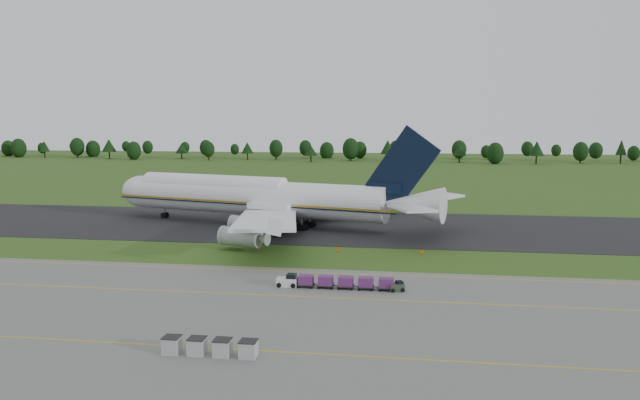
% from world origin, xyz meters
% --- Properties ---
extents(ground, '(600.00, 600.00, 0.00)m').
position_xyz_m(ground, '(0.00, 0.00, 0.00)').
color(ground, '#2D4E17').
rests_on(ground, ground).
extents(apron, '(300.00, 52.00, 0.06)m').
position_xyz_m(apron, '(0.00, -34.00, 0.03)').
color(apron, '#63635E').
rests_on(apron, ground).
extents(taxiway, '(300.00, 40.00, 0.08)m').
position_xyz_m(taxiway, '(0.00, 28.00, 0.04)').
color(taxiway, black).
rests_on(taxiway, ground).
extents(apron_markings, '(300.00, 30.20, 0.01)m').
position_xyz_m(apron_markings, '(0.00, -26.98, 0.06)').
color(apron_markings, gold).
rests_on(apron_markings, apron).
extents(tree_line, '(525.22, 23.36, 11.53)m').
position_xyz_m(tree_line, '(3.87, 220.34, 6.11)').
color(tree_line, black).
rests_on(tree_line, ground).
extents(aircraft, '(72.30, 67.88, 20.25)m').
position_xyz_m(aircraft, '(-16.73, 26.99, 5.78)').
color(aircraft, white).
rests_on(aircraft, ground).
extents(baggage_train, '(14.98, 1.59, 1.53)m').
position_xyz_m(baggage_train, '(3.83, -17.72, 0.88)').
color(baggage_train, silver).
rests_on(baggage_train, apron).
extents(utility_cart, '(2.04, 1.59, 0.99)m').
position_xyz_m(utility_cart, '(11.81, -17.93, 0.54)').
color(utility_cart, '#2E3625').
rests_on(utility_cart, apron).
extents(uld_row, '(8.78, 1.58, 1.56)m').
position_xyz_m(uld_row, '(-4.45, -41.72, 0.84)').
color(uld_row, '#A1A1A1').
rests_on(uld_row, apron).
extents(edge_markers, '(27.54, 0.30, 0.60)m').
position_xyz_m(edge_markers, '(1.78, 4.56, 0.27)').
color(edge_markers, '#E95407').
rests_on(edge_markers, ground).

